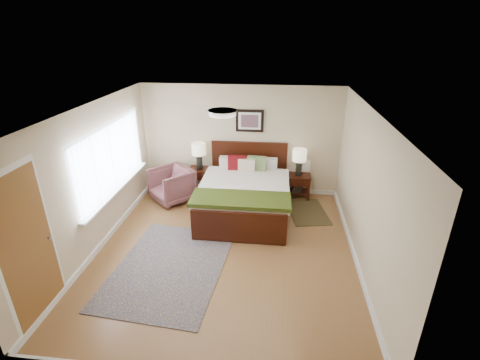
{
  "coord_description": "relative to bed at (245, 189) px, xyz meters",
  "views": [
    {
      "loc": [
        0.82,
        -5.06,
        3.64
      ],
      "look_at": [
        0.18,
        0.74,
        1.05
      ],
      "focal_mm": 26.0,
      "sensor_mm": 36.0,
      "label": 1
    }
  ],
  "objects": [
    {
      "name": "floor",
      "position": [
        -0.2,
        -1.39,
        -0.56
      ],
      "size": [
        5.0,
        5.0,
        0.0
      ],
      "primitive_type": "plane",
      "color": "brown",
      "rests_on": "ground"
    },
    {
      "name": "back_wall",
      "position": [
        -0.2,
        1.11,
        0.69
      ],
      "size": [
        4.5,
        0.04,
        2.5
      ],
      "primitive_type": "cube",
      "color": "#C4B28E",
      "rests_on": "ground"
    },
    {
      "name": "front_wall",
      "position": [
        -0.2,
        -3.89,
        0.69
      ],
      "size": [
        4.5,
        0.04,
        2.5
      ],
      "primitive_type": "cube",
      "color": "#C4B28E",
      "rests_on": "ground"
    },
    {
      "name": "left_wall",
      "position": [
        -2.45,
        -1.39,
        0.69
      ],
      "size": [
        0.04,
        5.0,
        2.5
      ],
      "primitive_type": "cube",
      "color": "#C4B28E",
      "rests_on": "ground"
    },
    {
      "name": "right_wall",
      "position": [
        2.05,
        -1.39,
        0.69
      ],
      "size": [
        0.04,
        5.0,
        2.5
      ],
      "primitive_type": "cube",
      "color": "#C4B28E",
      "rests_on": "ground"
    },
    {
      "name": "ceiling",
      "position": [
        -0.2,
        -1.39,
        1.94
      ],
      "size": [
        4.5,
        5.0,
        0.02
      ],
      "primitive_type": "cube",
      "color": "white",
      "rests_on": "back_wall"
    },
    {
      "name": "window",
      "position": [
        -2.4,
        -0.69,
        0.82
      ],
      "size": [
        0.11,
        2.72,
        1.32
      ],
      "color": "silver",
      "rests_on": "left_wall"
    },
    {
      "name": "door",
      "position": [
        -2.43,
        -3.14,
        0.51
      ],
      "size": [
        0.06,
        1.0,
        2.18
      ],
      "color": "silver",
      "rests_on": "ground"
    },
    {
      "name": "ceil_fixture",
      "position": [
        -0.2,
        -1.39,
        1.91
      ],
      "size": [
        0.44,
        0.44,
        0.08
      ],
      "color": "white",
      "rests_on": "ceiling"
    },
    {
      "name": "bed",
      "position": [
        0.0,
        0.0,
        0.0
      ],
      "size": [
        1.85,
        2.26,
        1.21
      ],
      "color": "#371308",
      "rests_on": "ground"
    },
    {
      "name": "wall_art",
      "position": [
        0.0,
        1.08,
        1.16
      ],
      "size": [
        0.62,
        0.05,
        0.5
      ],
      "color": "black",
      "rests_on": "back_wall"
    },
    {
      "name": "nightstand_left",
      "position": [
        -1.13,
        0.86,
        -0.08
      ],
      "size": [
        0.51,
        0.46,
        0.6
      ],
      "color": "#371308",
      "rests_on": "ground"
    },
    {
      "name": "nightstand_right",
      "position": [
        1.13,
        0.87,
        -0.22
      ],
      "size": [
        0.55,
        0.41,
        0.55
      ],
      "color": "#371308",
      "rests_on": "ground"
    },
    {
      "name": "lamp_left",
      "position": [
        -1.13,
        0.88,
        0.47
      ],
      "size": [
        0.31,
        0.31,
        0.61
      ],
      "color": "black",
      "rests_on": "nightstand_left"
    },
    {
      "name": "lamp_right",
      "position": [
        1.13,
        0.88,
        0.41
      ],
      "size": [
        0.31,
        0.31,
        0.61
      ],
      "color": "black",
      "rests_on": "nightstand_right"
    },
    {
      "name": "armchair",
      "position": [
        -1.67,
        0.4,
        -0.18
      ],
      "size": [
        1.17,
        1.17,
        0.76
      ],
      "primitive_type": "imported",
      "rotation": [
        0.0,
        0.0,
        -0.77
      ],
      "color": "brown",
      "rests_on": "ground"
    },
    {
      "name": "rug_persian",
      "position": [
        -1.04,
        -1.95,
        -0.55
      ],
      "size": [
        1.91,
        2.55,
        0.01
      ],
      "primitive_type": "cube",
      "rotation": [
        0.0,
        0.0,
        -0.08
      ],
      "color": "#0E1146",
      "rests_on": "ground"
    },
    {
      "name": "rug_navy",
      "position": [
        1.33,
        0.17,
        -0.55
      ],
      "size": [
        0.97,
        1.27,
        0.01
      ],
      "primitive_type": "cube",
      "rotation": [
        0.0,
        0.0,
        0.19
      ],
      "color": "black",
      "rests_on": "ground"
    }
  ]
}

